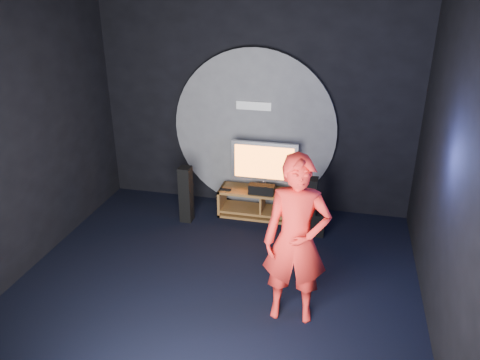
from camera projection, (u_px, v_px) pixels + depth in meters
name	position (u px, v px, depth m)	size (l,w,h in m)	color
floor	(213.00, 290.00, 5.79)	(5.00, 5.00, 0.00)	black
back_wall	(255.00, 102.00, 7.31)	(5.00, 0.04, 3.50)	black
front_wall	(94.00, 302.00, 2.86)	(5.00, 0.04, 3.50)	black
left_wall	(10.00, 141.00, 5.60)	(0.04, 5.00, 3.50)	black
right_wall	(455.00, 179.00, 4.57)	(0.04, 5.00, 3.50)	black
wall_disc_panel	(254.00, 131.00, 7.44)	(2.60, 0.11, 2.60)	#515156
media_console	(263.00, 205.00, 7.49)	(1.39, 0.45, 0.45)	brown
tv	(264.00, 164.00, 7.27)	(1.04, 0.22, 0.78)	silver
center_speaker	(262.00, 189.00, 7.25)	(0.40, 0.15, 0.15)	black
remote	(225.00, 190.00, 7.40)	(0.18, 0.05, 0.02)	black
tower_speaker_left	(186.00, 194.00, 7.26)	(0.18, 0.20, 0.90)	black
tower_speaker_right	(310.00, 207.00, 6.87)	(0.18, 0.20, 0.90)	black
subwoofer	(314.00, 221.00, 7.03)	(0.32, 0.32, 0.35)	black
player	(296.00, 241.00, 4.99)	(0.71, 0.47, 1.95)	red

